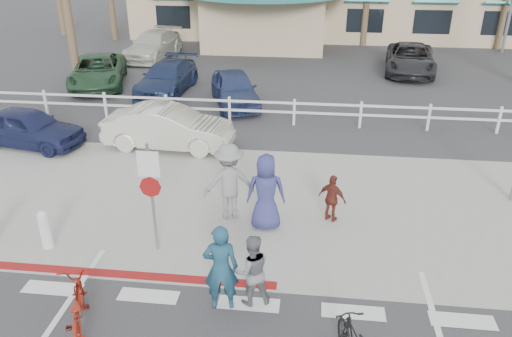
# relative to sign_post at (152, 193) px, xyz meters

# --- Properties ---
(ground) EXTENTS (140.00, 140.00, 0.00)m
(ground) POSITION_rel_sign_post_xyz_m (2.30, -2.20, -1.45)
(ground) COLOR #333335
(sidewalk_plaza) EXTENTS (22.00, 7.00, 0.01)m
(sidewalk_plaza) POSITION_rel_sign_post_xyz_m (2.30, 2.30, -1.44)
(sidewalk_plaza) COLOR gray
(sidewalk_plaza) RESTS_ON ground
(cross_street) EXTENTS (40.00, 5.00, 0.01)m
(cross_street) POSITION_rel_sign_post_xyz_m (2.30, 6.30, -1.45)
(cross_street) COLOR #333335
(cross_street) RESTS_ON ground
(parking_lot) EXTENTS (50.00, 16.00, 0.01)m
(parking_lot) POSITION_rel_sign_post_xyz_m (2.30, 15.80, -1.45)
(parking_lot) COLOR #333335
(parking_lot) RESTS_ON ground
(curb_red) EXTENTS (7.00, 0.25, 0.02)m
(curb_red) POSITION_rel_sign_post_xyz_m (-0.70, -1.00, -1.44)
(curb_red) COLOR maroon
(curb_red) RESTS_ON ground
(rail_fence) EXTENTS (29.40, 0.16, 1.00)m
(rail_fence) POSITION_rel_sign_post_xyz_m (2.80, 8.30, -0.95)
(rail_fence) COLOR silver
(rail_fence) RESTS_ON ground
(sign_post) EXTENTS (0.50, 0.10, 2.90)m
(sign_post) POSITION_rel_sign_post_xyz_m (0.00, 0.00, 0.00)
(sign_post) COLOR gray
(sign_post) RESTS_ON ground
(bollard_0) EXTENTS (0.26, 0.26, 0.95)m
(bollard_0) POSITION_rel_sign_post_xyz_m (-2.50, -0.20, -0.97)
(bollard_0) COLOR silver
(bollard_0) RESTS_ON ground
(bike_red) EXTENTS (1.24, 1.87, 0.93)m
(bike_red) POSITION_rel_sign_post_xyz_m (-0.68, -2.57, -0.99)
(bike_red) COLOR maroon
(bike_red) RESTS_ON ground
(rider_red) EXTENTS (0.71, 0.52, 1.81)m
(rider_red) POSITION_rel_sign_post_xyz_m (1.80, -1.71, -0.54)
(rider_red) COLOR navy
(rider_red) RESTS_ON ground
(rider_black) EXTENTS (0.87, 0.77, 1.49)m
(rider_black) POSITION_rel_sign_post_xyz_m (2.35, -1.51, -0.70)
(rider_black) COLOR slate
(rider_black) RESTS_ON ground
(pedestrian_a) EXTENTS (1.44, 1.08, 1.97)m
(pedestrian_a) POSITION_rel_sign_post_xyz_m (1.41, 1.60, -0.46)
(pedestrian_a) COLOR gray
(pedestrian_a) RESTS_ON ground
(pedestrian_child) EXTENTS (0.78, 0.62, 1.24)m
(pedestrian_child) POSITION_rel_sign_post_xyz_m (3.94, 1.70, -0.83)
(pedestrian_child) COLOR maroon
(pedestrian_child) RESTS_ON ground
(pedestrian_b) EXTENTS (0.99, 0.69, 1.91)m
(pedestrian_b) POSITION_rel_sign_post_xyz_m (2.35, 1.23, -0.50)
(pedestrian_b) COLOR navy
(pedestrian_b) RESTS_ON ground
(car_white_sedan) EXTENTS (4.30, 1.71, 1.39)m
(car_white_sedan) POSITION_rel_sign_post_xyz_m (-1.30, 5.76, -0.75)
(car_white_sedan) COLOR beige
(car_white_sedan) RESTS_ON ground
(car_red_compact) EXTENTS (3.98, 2.19, 1.28)m
(car_red_compact) POSITION_rel_sign_post_xyz_m (-5.97, 5.37, -0.81)
(car_red_compact) COLOR #1B2149
(car_red_compact) RESTS_ON ground
(lot_car_0) EXTENTS (3.55, 5.35, 1.37)m
(lot_car_0) POSITION_rel_sign_post_xyz_m (-6.50, 12.44, -0.77)
(lot_car_0) COLOR #25482D
(lot_car_0) RESTS_ON ground
(lot_car_1) EXTENTS (2.16, 4.66, 1.32)m
(lot_car_1) POSITION_rel_sign_post_xyz_m (-3.06, 11.78, -0.79)
(lot_car_1) COLOR #1C294D
(lot_car_1) RESTS_ON ground
(lot_car_2) EXTENTS (2.81, 4.34, 1.38)m
(lot_car_2) POSITION_rel_sign_post_xyz_m (0.16, 10.43, -0.76)
(lot_car_2) COLOR navy
(lot_car_2) RESTS_ON ground
(lot_car_4) EXTENTS (2.52, 5.12, 1.43)m
(lot_car_4) POSITION_rel_sign_post_xyz_m (-5.62, 18.06, -0.73)
(lot_car_4) COLOR beige
(lot_car_4) RESTS_ON ground
(lot_car_5) EXTENTS (2.95, 5.29, 1.40)m
(lot_car_5) POSITION_rel_sign_post_xyz_m (8.11, 16.48, -0.75)
(lot_car_5) COLOR #252629
(lot_car_5) RESTS_ON ground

